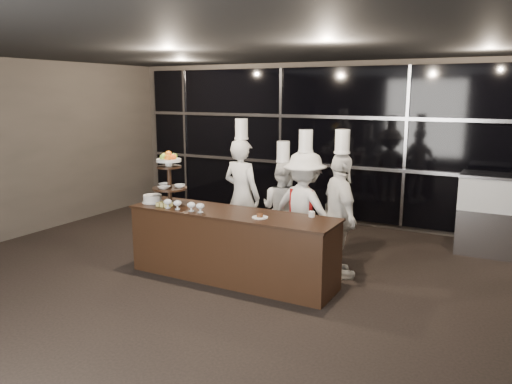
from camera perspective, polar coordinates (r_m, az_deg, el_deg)
The scene contains 14 objects.
room at distance 5.02m, azimuth -9.28°, elevation 0.29°, with size 10.00×10.00×10.00m.
window_wall at distance 9.38m, azimuth 9.54°, elevation 5.41°, with size 8.60×0.10×2.80m.
buffet_counter at distance 6.62m, azimuth -2.78°, elevation -6.11°, with size 2.84×0.74×0.92m.
display_stand at distance 6.98m, azimuth -9.89°, elevation 2.02°, with size 0.48×0.48×0.74m.
compotes at distance 6.63m, azimuth -8.23°, elevation -1.39°, with size 0.64×0.11×0.12m.
layer_cake at distance 7.18m, azimuth -11.73°, elevation -0.76°, with size 0.30×0.30×0.11m.
pastry_squares at distance 6.91m, azimuth -10.44°, elevation -1.40°, with size 0.20×0.13×0.05m.
small_plate at distance 6.18m, azimuth 0.45°, elevation -2.84°, with size 0.20×0.20×0.05m.
chef_cup at distance 6.26m, azimuth 6.39°, elevation -2.54°, with size 0.08×0.08×0.07m, color white.
display_case at distance 8.38m, azimuth 26.86°, elevation -2.04°, with size 1.41×0.61×1.24m.
chef_a at distance 7.65m, azimuth -1.63°, elevation -0.28°, with size 0.70×0.52×2.06m.
chef_b at distance 7.51m, azimuth 3.07°, elevation -1.82°, with size 0.75×0.62×1.74m.
chef_c at distance 7.07m, azimuth 5.56°, elevation -1.92°, with size 1.17×0.84×1.95m.
chef_d at distance 6.69m, azimuth 9.57°, elevation -2.58°, with size 0.93×1.03×1.98m.
Camera 1 is at (3.03, -3.89, 2.45)m, focal length 35.00 mm.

